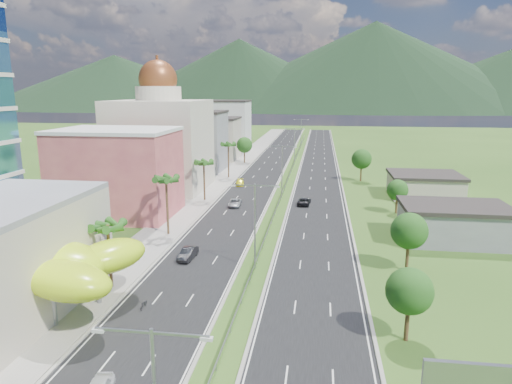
% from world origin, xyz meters
% --- Properties ---
extents(ground, '(500.00, 500.00, 0.00)m').
position_xyz_m(ground, '(0.00, 0.00, 0.00)').
color(ground, '#2D5119').
rests_on(ground, ground).
extents(road_left, '(11.00, 260.00, 0.04)m').
position_xyz_m(road_left, '(-7.50, 90.00, 0.02)').
color(road_left, black).
rests_on(road_left, ground).
extents(road_right, '(11.00, 260.00, 0.04)m').
position_xyz_m(road_right, '(7.50, 90.00, 0.02)').
color(road_right, black).
rests_on(road_right, ground).
extents(sidewalk_left, '(7.00, 260.00, 0.12)m').
position_xyz_m(sidewalk_left, '(-17.00, 90.00, 0.06)').
color(sidewalk_left, gray).
rests_on(sidewalk_left, ground).
extents(median_guardrail, '(0.10, 216.06, 0.76)m').
position_xyz_m(median_guardrail, '(0.00, 71.99, 0.62)').
color(median_guardrail, gray).
rests_on(median_guardrail, ground).
extents(streetlight_median_b, '(6.04, 0.25, 11.00)m').
position_xyz_m(streetlight_median_b, '(0.00, 10.00, 6.75)').
color(streetlight_median_b, gray).
rests_on(streetlight_median_b, ground).
extents(streetlight_median_c, '(6.04, 0.25, 11.00)m').
position_xyz_m(streetlight_median_c, '(0.00, 50.00, 6.75)').
color(streetlight_median_c, gray).
rests_on(streetlight_median_c, ground).
extents(streetlight_median_d, '(6.04, 0.25, 11.00)m').
position_xyz_m(streetlight_median_d, '(0.00, 95.00, 6.75)').
color(streetlight_median_d, gray).
rests_on(streetlight_median_d, ground).
extents(streetlight_median_e, '(6.04, 0.25, 11.00)m').
position_xyz_m(streetlight_median_e, '(0.00, 140.00, 6.75)').
color(streetlight_median_e, gray).
rests_on(streetlight_median_e, ground).
extents(lime_canopy, '(18.00, 15.00, 7.40)m').
position_xyz_m(lime_canopy, '(-20.00, -4.00, 4.99)').
color(lime_canopy, '#BAE716').
rests_on(lime_canopy, ground).
extents(pink_shophouse, '(20.00, 15.00, 15.00)m').
position_xyz_m(pink_shophouse, '(-28.00, 32.00, 7.50)').
color(pink_shophouse, '#B34952').
rests_on(pink_shophouse, ground).
extents(domed_building, '(20.00, 20.00, 28.70)m').
position_xyz_m(domed_building, '(-28.00, 55.00, 11.35)').
color(domed_building, beige).
rests_on(domed_building, ground).
extents(midrise_grey, '(16.00, 15.00, 16.00)m').
position_xyz_m(midrise_grey, '(-27.00, 80.00, 8.00)').
color(midrise_grey, gray).
rests_on(midrise_grey, ground).
extents(midrise_beige, '(16.00, 15.00, 13.00)m').
position_xyz_m(midrise_beige, '(-27.00, 102.00, 6.50)').
color(midrise_beige, '#BEB49C').
rests_on(midrise_beige, ground).
extents(midrise_white, '(16.00, 15.00, 18.00)m').
position_xyz_m(midrise_white, '(-27.00, 125.00, 9.00)').
color(midrise_white, silver).
rests_on(midrise_white, ground).
extents(shed_near, '(15.00, 10.00, 5.00)m').
position_xyz_m(shed_near, '(28.00, 25.00, 2.50)').
color(shed_near, gray).
rests_on(shed_near, ground).
extents(shed_far, '(14.00, 12.00, 4.40)m').
position_xyz_m(shed_far, '(30.00, 55.00, 2.20)').
color(shed_far, '#BEB49C').
rests_on(shed_far, ground).
extents(palm_tree_b, '(3.60, 3.60, 8.10)m').
position_xyz_m(palm_tree_b, '(-15.50, 2.00, 7.06)').
color(palm_tree_b, '#47301C').
rests_on(palm_tree_b, ground).
extents(palm_tree_c, '(3.60, 3.60, 9.60)m').
position_xyz_m(palm_tree_c, '(-15.50, 22.00, 8.50)').
color(palm_tree_c, '#47301C').
rests_on(palm_tree_c, ground).
extents(palm_tree_d, '(3.60, 3.60, 8.60)m').
position_xyz_m(palm_tree_d, '(-15.50, 45.00, 7.54)').
color(palm_tree_d, '#47301C').
rests_on(palm_tree_d, ground).
extents(palm_tree_e, '(3.60, 3.60, 9.40)m').
position_xyz_m(palm_tree_e, '(-15.50, 70.00, 8.31)').
color(palm_tree_e, '#47301C').
rests_on(palm_tree_e, ground).
extents(leafy_tree_lfar, '(4.90, 4.90, 8.05)m').
position_xyz_m(leafy_tree_lfar, '(-15.50, 95.00, 5.58)').
color(leafy_tree_lfar, '#47301C').
rests_on(leafy_tree_lfar, ground).
extents(leafy_tree_ra, '(4.20, 4.20, 6.90)m').
position_xyz_m(leafy_tree_ra, '(16.00, -5.00, 4.78)').
color(leafy_tree_ra, '#47301C').
rests_on(leafy_tree_ra, ground).
extents(leafy_tree_rb, '(4.55, 4.55, 7.47)m').
position_xyz_m(leafy_tree_rb, '(19.00, 12.00, 5.18)').
color(leafy_tree_rb, '#47301C').
rests_on(leafy_tree_rb, ground).
extents(leafy_tree_rc, '(3.85, 3.85, 6.33)m').
position_xyz_m(leafy_tree_rc, '(22.00, 40.00, 4.37)').
color(leafy_tree_rc, '#47301C').
rests_on(leafy_tree_rc, ground).
extents(leafy_tree_rd, '(4.90, 4.90, 8.05)m').
position_xyz_m(leafy_tree_rd, '(18.00, 70.00, 5.58)').
color(leafy_tree_rd, '#47301C').
rests_on(leafy_tree_rd, ground).
extents(mountain_ridge, '(860.00, 140.00, 90.00)m').
position_xyz_m(mountain_ridge, '(60.00, 450.00, 0.00)').
color(mountain_ridge, black).
rests_on(mountain_ridge, ground).
extents(car_dark_left, '(1.87, 4.61, 1.49)m').
position_xyz_m(car_dark_left, '(-9.39, 12.05, 0.78)').
color(car_dark_left, black).
rests_on(car_dark_left, road_left).
extents(car_silver_mid_left, '(2.53, 4.98, 1.35)m').
position_xyz_m(car_silver_mid_left, '(-8.37, 40.84, 0.71)').
color(car_silver_mid_left, '#94979B').
rests_on(car_silver_mid_left, road_left).
extents(car_yellow_far_left, '(2.52, 4.82, 1.33)m').
position_xyz_m(car_yellow_far_left, '(-10.89, 60.70, 0.71)').
color(car_yellow_far_left, yellow).
rests_on(car_yellow_far_left, road_left).
extents(car_dark_far_right, '(2.72, 5.12, 1.37)m').
position_xyz_m(car_dark_far_right, '(4.96, 43.95, 0.73)').
color(car_dark_far_right, black).
rests_on(car_dark_far_right, road_right).
extents(motorcycle, '(0.52, 1.68, 1.07)m').
position_xyz_m(motorcycle, '(-9.92, -2.37, 0.58)').
color(motorcycle, black).
rests_on(motorcycle, road_left).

